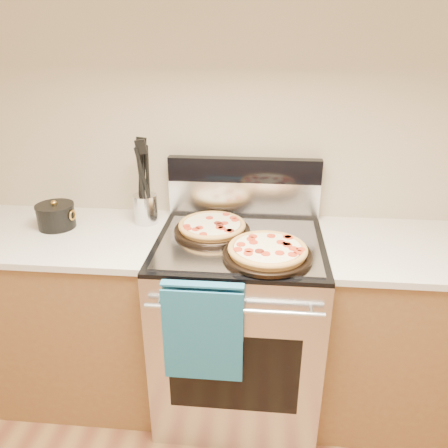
# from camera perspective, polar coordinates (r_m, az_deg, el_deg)

# --- Properties ---
(wall_back) EXTENTS (4.00, 0.00, 4.00)m
(wall_back) POSITION_cam_1_polar(r_m,az_deg,el_deg) (2.17, 2.82, 12.18)
(wall_back) COLOR tan
(wall_back) RESTS_ON ground
(range_body) EXTENTS (0.76, 0.68, 0.90)m
(range_body) POSITION_cam_1_polar(r_m,az_deg,el_deg) (2.23, 1.90, -13.13)
(range_body) COLOR #B7B7BC
(range_body) RESTS_ON ground
(oven_window) EXTENTS (0.56, 0.01, 0.40)m
(oven_window) POSITION_cam_1_polar(r_m,az_deg,el_deg) (1.97, 1.24, -18.96)
(oven_window) COLOR black
(oven_window) RESTS_ON range_body
(cooktop) EXTENTS (0.76, 0.68, 0.02)m
(cooktop) POSITION_cam_1_polar(r_m,az_deg,el_deg) (1.98, 2.07, -2.43)
(cooktop) COLOR black
(cooktop) RESTS_ON range_body
(backsplash_lower) EXTENTS (0.76, 0.06, 0.18)m
(backsplash_lower) POSITION_cam_1_polar(r_m,az_deg,el_deg) (2.23, 2.59, 3.38)
(backsplash_lower) COLOR silver
(backsplash_lower) RESTS_ON cooktop
(backsplash_upper) EXTENTS (0.76, 0.06, 0.12)m
(backsplash_upper) POSITION_cam_1_polar(r_m,az_deg,el_deg) (2.18, 2.67, 7.08)
(backsplash_upper) COLOR black
(backsplash_upper) RESTS_ON backsplash_lower
(oven_handle) EXTENTS (0.70, 0.03, 0.03)m
(oven_handle) POSITION_cam_1_polar(r_m,az_deg,el_deg) (1.72, 1.25, -11.25)
(oven_handle) COLOR silver
(oven_handle) RESTS_ON range_body
(dish_towel) EXTENTS (0.32, 0.05, 0.42)m
(dish_towel) POSITION_cam_1_polar(r_m,az_deg,el_deg) (1.79, -2.73, -13.67)
(dish_towel) COLOR #175476
(dish_towel) RESTS_ON oven_handle
(foil_sheet) EXTENTS (0.70, 0.55, 0.01)m
(foil_sheet) POSITION_cam_1_polar(r_m,az_deg,el_deg) (1.95, 2.03, -2.48)
(foil_sheet) COLOR gray
(foil_sheet) RESTS_ON cooktop
(cabinet_left) EXTENTS (1.00, 0.62, 0.88)m
(cabinet_left) POSITION_cam_1_polar(r_m,az_deg,el_deg) (2.46, -19.43, -11.02)
(cabinet_left) COLOR brown
(cabinet_left) RESTS_ON ground
(countertop_left) EXTENTS (1.02, 0.64, 0.03)m
(countertop_left) POSITION_cam_1_polar(r_m,az_deg,el_deg) (2.24, -20.99, -1.35)
(countertop_left) COLOR beige
(countertop_left) RESTS_ON cabinet_left
(cabinet_right) EXTENTS (1.00, 0.62, 0.88)m
(cabinet_right) POSITION_cam_1_polar(r_m,az_deg,el_deg) (2.39, 24.13, -12.97)
(cabinet_right) COLOR brown
(cabinet_right) RESTS_ON ground
(countertop_right) EXTENTS (1.02, 0.64, 0.03)m
(countertop_right) POSITION_cam_1_polar(r_m,az_deg,el_deg) (2.16, 26.12, -3.16)
(countertop_right) COLOR beige
(countertop_right) RESTS_ON cabinet_right
(pepperoni_pizza_back) EXTENTS (0.47, 0.47, 0.05)m
(pepperoni_pizza_back) POSITION_cam_1_polar(r_m,az_deg,el_deg) (2.04, -1.56, -0.42)
(pepperoni_pizza_back) COLOR #A77533
(pepperoni_pizza_back) RESTS_ON foil_sheet
(pepperoni_pizza_front) EXTENTS (0.49, 0.49, 0.05)m
(pepperoni_pizza_front) POSITION_cam_1_polar(r_m,az_deg,el_deg) (1.83, 5.70, -3.55)
(pepperoni_pizza_front) COLOR #A77533
(pepperoni_pizza_front) RESTS_ON foil_sheet
(utensil_crock) EXTENTS (0.12, 0.12, 0.15)m
(utensil_crock) POSITION_cam_1_polar(r_m,az_deg,el_deg) (2.20, -10.19, 1.97)
(utensil_crock) COLOR silver
(utensil_crock) RESTS_ON countertop_left
(saucepan) EXTENTS (0.20, 0.20, 0.11)m
(saucepan) POSITION_cam_1_polar(r_m,az_deg,el_deg) (2.27, -21.07, 0.87)
(saucepan) COLOR black
(saucepan) RESTS_ON countertop_left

